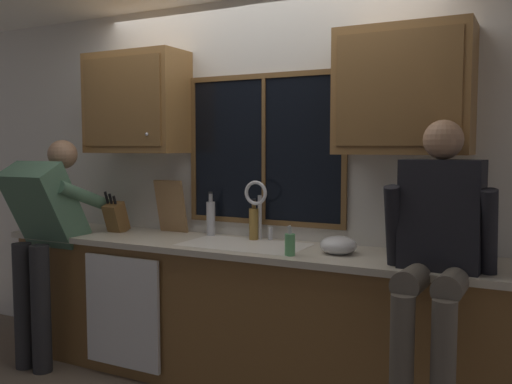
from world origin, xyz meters
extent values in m
cube|color=silver|center=(0.00, 0.06, 1.27)|extent=(5.80, 0.12, 2.55)
cube|color=black|center=(0.05, -0.01, 1.52)|extent=(1.10, 0.02, 0.95)
cube|color=brown|center=(0.05, -0.02, 2.02)|extent=(1.17, 0.02, 0.04)
cube|color=brown|center=(0.05, -0.02, 1.03)|extent=(1.17, 0.02, 0.04)
cube|color=brown|center=(-0.52, -0.02, 1.52)|extent=(0.03, 0.02, 0.95)
cube|color=brown|center=(0.62, -0.02, 1.52)|extent=(0.03, 0.02, 0.95)
cube|color=brown|center=(0.05, -0.02, 1.52)|extent=(0.02, 0.02, 0.95)
cube|color=brown|center=(0.00, -0.29, 0.44)|extent=(3.40, 0.58, 0.88)
cube|color=beige|center=(0.00, -0.31, 0.90)|extent=(3.46, 0.62, 0.04)
cube|color=white|center=(-0.70, -0.61, 0.46)|extent=(0.60, 0.02, 0.74)
cube|color=olive|center=(-0.91, -0.17, 1.86)|extent=(0.76, 0.33, 0.72)
cube|color=brown|center=(-0.91, -0.34, 1.86)|extent=(0.68, 0.01, 0.62)
sphere|color=#B2B2B7|center=(-0.68, -0.34, 1.63)|extent=(0.02, 0.02, 0.02)
cube|color=olive|center=(1.01, -0.17, 1.86)|extent=(0.76, 0.33, 0.72)
cube|color=brown|center=(1.01, -0.34, 1.86)|extent=(0.68, 0.01, 0.62)
sphere|color=#B2B2B7|center=(1.23, -0.34, 1.63)|extent=(0.02, 0.02, 0.02)
cube|color=white|center=(0.05, -0.30, 0.91)|extent=(0.80, 0.46, 0.02)
cube|color=beige|center=(-0.15, -0.30, 0.81)|extent=(0.36, 0.42, 0.20)
cube|color=beige|center=(0.25, -0.30, 0.81)|extent=(0.36, 0.42, 0.20)
cube|color=white|center=(0.05, -0.30, 0.81)|extent=(0.04, 0.42, 0.20)
cylinder|color=silver|center=(0.05, -0.08, 1.07)|extent=(0.03, 0.03, 0.30)
torus|color=silver|center=(0.05, -0.14, 1.24)|extent=(0.16, 0.02, 0.16)
cylinder|color=silver|center=(0.13, -0.08, 0.97)|extent=(0.03, 0.03, 0.09)
cylinder|color=#262628|center=(-1.45, -0.76, 0.44)|extent=(0.13, 0.13, 0.88)
cylinder|color=#262628|center=(-1.28, -0.76, 0.44)|extent=(0.13, 0.13, 0.88)
cube|color=#4C7259|center=(-1.37, -0.63, 1.14)|extent=(0.44, 0.46, 0.62)
sphere|color=#A57A5B|center=(-1.37, -0.45, 1.49)|extent=(0.21, 0.21, 0.21)
cylinder|color=#4C7259|center=(-1.59, -0.45, 1.19)|extent=(0.09, 0.52, 0.26)
cylinder|color=#4C7259|center=(-1.15, -0.45, 1.19)|extent=(0.09, 0.52, 0.26)
cylinder|color=#595147|center=(1.19, -0.69, 0.90)|extent=(0.14, 0.43, 0.16)
cylinder|color=#595147|center=(1.37, -0.69, 0.90)|extent=(0.14, 0.43, 0.16)
cylinder|color=#595147|center=(1.19, -0.91, 0.65)|extent=(0.11, 0.11, 0.46)
cylinder|color=#595147|center=(1.37, -0.91, 0.65)|extent=(0.11, 0.11, 0.46)
cube|color=black|center=(1.28, -0.47, 1.20)|extent=(0.41, 0.23, 0.56)
sphere|color=#A57A5B|center=(1.28, -0.47, 1.58)|extent=(0.20, 0.20, 0.20)
cylinder|color=black|center=(1.05, -0.52, 1.12)|extent=(0.08, 0.20, 0.47)
cylinder|color=black|center=(1.51, -0.52, 1.12)|extent=(0.08, 0.20, 0.47)
cube|color=brown|center=(-1.04, -0.26, 1.02)|extent=(0.12, 0.18, 0.25)
cylinder|color=black|center=(-1.08, -0.32, 1.18)|extent=(0.02, 0.05, 0.09)
cylinder|color=black|center=(-1.04, -0.32, 1.17)|extent=(0.02, 0.04, 0.08)
cylinder|color=black|center=(-1.01, -0.32, 1.16)|extent=(0.02, 0.04, 0.06)
cube|color=#997047|center=(-0.67, -0.09, 1.11)|extent=(0.24, 0.10, 0.39)
ellipsoid|color=silver|center=(0.68, -0.31, 0.97)|extent=(0.22, 0.22, 0.11)
cylinder|color=#59A566|center=(0.45, -0.50, 0.98)|extent=(0.06, 0.06, 0.13)
cylinder|color=silver|center=(0.45, -0.50, 1.06)|extent=(0.02, 0.02, 0.04)
cylinder|color=silver|center=(0.45, -0.51, 1.09)|extent=(0.01, 0.04, 0.01)
cylinder|color=#B7B7BC|center=(-0.33, -0.09, 1.04)|extent=(0.06, 0.06, 0.24)
cylinder|color=#929296|center=(-0.33, -0.09, 1.19)|extent=(0.03, 0.03, 0.06)
cylinder|color=black|center=(-0.33, -0.09, 1.22)|extent=(0.03, 0.03, 0.01)
cylinder|color=olive|center=(0.02, -0.11, 1.03)|extent=(0.06, 0.06, 0.21)
cylinder|color=brown|center=(0.02, -0.11, 1.16)|extent=(0.03, 0.03, 0.05)
cylinder|color=black|center=(0.02, -0.11, 1.19)|extent=(0.03, 0.03, 0.01)
camera|label=1|loc=(1.71, -3.38, 1.54)|focal=38.81mm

